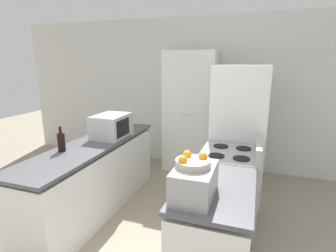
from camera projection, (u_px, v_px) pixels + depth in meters
wall_back at (195, 94)px, 4.64m from camera, size 7.00×0.06×2.60m
counter_left at (94, 178)px, 3.30m from camera, size 0.60×2.27×0.89m
counter_right at (214, 236)px, 2.19m from camera, size 0.60×0.98×0.89m
pantry_cabinet at (190, 112)px, 4.45m from camera, size 0.85×0.50×2.03m
stove at (228, 189)px, 2.97m from camera, size 0.66×0.71×1.05m
refrigerator at (238, 134)px, 3.55m from camera, size 0.72×0.71×1.81m
microwave at (111, 126)px, 3.44m from camera, size 0.39×0.50×0.30m
wine_bottle at (61, 142)px, 2.88m from camera, size 0.08×0.08×0.28m
toaster_oven at (194, 182)px, 1.91m from camera, size 0.29×0.43×0.23m
fruit_bowl at (193, 162)px, 1.89m from camera, size 0.26×0.26×0.10m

